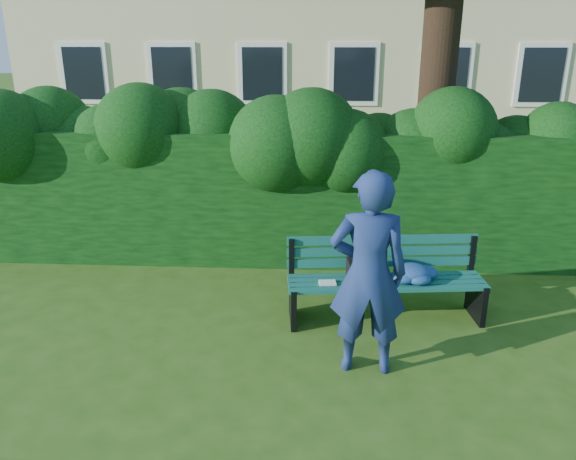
{
  "coord_description": "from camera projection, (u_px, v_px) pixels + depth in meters",
  "views": [
    {
      "loc": [
        0.33,
        -5.26,
        3.01
      ],
      "look_at": [
        0.0,
        0.6,
        0.95
      ],
      "focal_mm": 35.0,
      "sensor_mm": 36.0,
      "label": 1
    }
  ],
  "objects": [
    {
      "name": "ground",
      "position": [
        285.0,
        333.0,
        5.97
      ],
      "size": [
        80.0,
        80.0,
        0.0
      ],
      "primitive_type": "plane",
      "color": "#305514",
      "rests_on": "ground"
    },
    {
      "name": "hedge",
      "position": [
        294.0,
        195.0,
        7.74
      ],
      "size": [
        10.0,
        1.0,
        1.8
      ],
      "color": "black",
      "rests_on": "ground"
    },
    {
      "name": "park_bench",
      "position": [
        388.0,
        276.0,
        6.13
      ],
      "size": [
        2.19,
        0.77,
        0.89
      ],
      "rotation": [
        0.0,
        0.0,
        0.1
      ],
      "color": "#0F4E40",
      "rests_on": "ground"
    },
    {
      "name": "man_reading",
      "position": [
        368.0,
        274.0,
        5.03
      ],
      "size": [
        0.71,
        0.47,
        1.93
      ],
      "primitive_type": "imported",
      "rotation": [
        0.0,
        0.0,
        3.13
      ],
      "color": "navy",
      "rests_on": "ground"
    }
  ]
}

